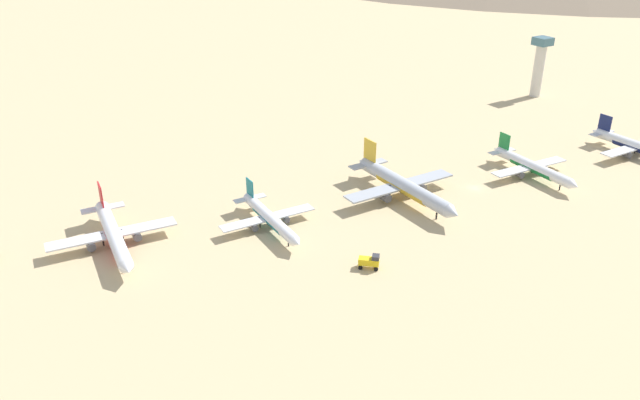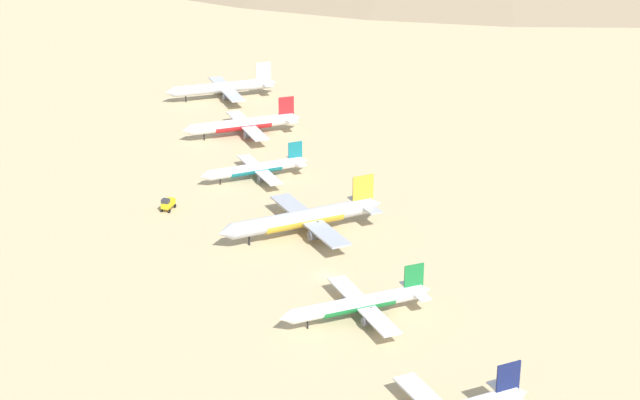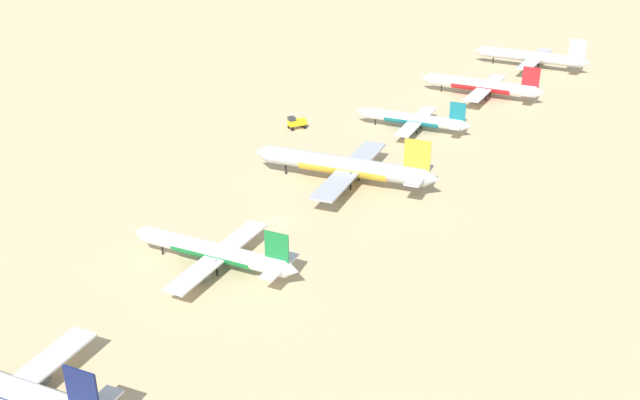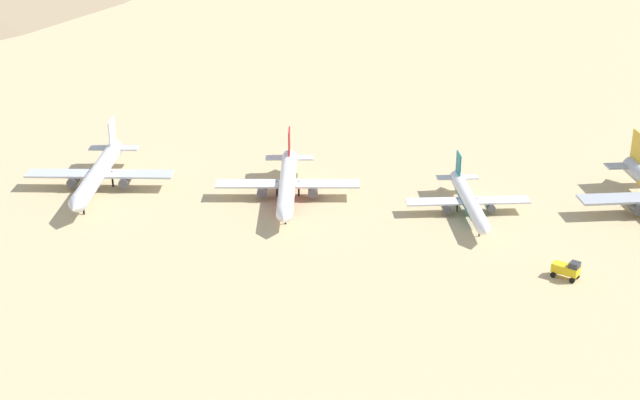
# 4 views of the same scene
# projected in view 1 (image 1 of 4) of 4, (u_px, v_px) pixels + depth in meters

# --- Properties ---
(ground_plane) EXTENTS (1908.38, 1908.38, 0.00)m
(ground_plane) POSITION_uv_depth(u_px,v_px,m) (474.00, 188.00, 201.70)
(ground_plane) COLOR tan
(parked_jet_1) EXTENTS (42.07, 34.26, 12.13)m
(parked_jet_1) POSITION_uv_depth(u_px,v_px,m) (113.00, 234.00, 166.06)
(parked_jet_1) COLOR white
(parked_jet_1) RESTS_ON ground
(parked_jet_2) EXTENTS (35.05, 28.44, 10.11)m
(parked_jet_2) POSITION_uv_depth(u_px,v_px,m) (269.00, 218.00, 175.95)
(parked_jet_2) COLOR white
(parked_jet_2) RESTS_ON ground
(parked_jet_3) EXTENTS (47.94, 38.83, 13.86)m
(parked_jet_3) POSITION_uv_depth(u_px,v_px,m) (403.00, 185.00, 192.59)
(parked_jet_3) COLOR #B2B7C1
(parked_jet_3) RESTS_ON ground
(parked_jet_4) EXTENTS (37.54, 30.51, 10.82)m
(parked_jet_4) POSITION_uv_depth(u_px,v_px,m) (532.00, 166.00, 208.63)
(parked_jet_4) COLOR white
(parked_jet_4) RESTS_ON ground
(parked_jet_5) EXTENTS (39.74, 32.22, 11.48)m
(parked_jet_5) POSITION_uv_depth(u_px,v_px,m) (637.00, 147.00, 224.57)
(parked_jet_5) COLOR white
(parked_jet_5) RESTS_ON ground
(service_truck) EXTENTS (5.35, 5.52, 3.90)m
(service_truck) POSITION_uv_depth(u_px,v_px,m) (370.00, 261.00, 157.52)
(service_truck) COLOR yellow
(service_truck) RESTS_ON ground
(control_tower) EXTENTS (7.20, 7.20, 27.47)m
(control_tower) POSITION_uv_depth(u_px,v_px,m) (539.00, 64.00, 287.83)
(control_tower) COLOR beige
(control_tower) RESTS_ON ground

